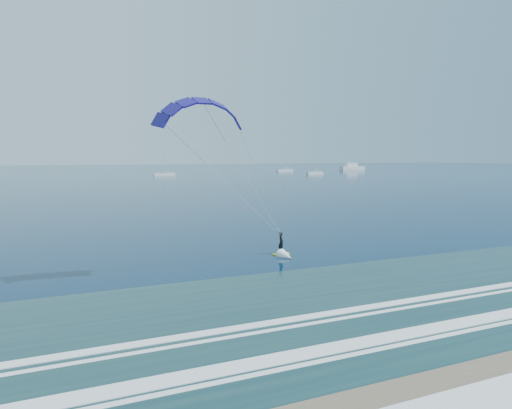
{
  "coord_description": "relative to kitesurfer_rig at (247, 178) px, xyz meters",
  "views": [
    {
      "loc": [
        -11.92,
        -11.49,
        8.81
      ],
      "look_at": [
        2.64,
        22.23,
        4.87
      ],
      "focal_mm": 32.0,
      "sensor_mm": 36.0,
      "label": 1
    }
  ],
  "objects": [
    {
      "name": "sailboat_3",
      "position": [
        101.45,
        193.01,
        -6.42
      ],
      "size": [
        9.15,
        2.4,
        12.42
      ],
      "color": "silver",
      "rests_on": "ground"
    },
    {
      "name": "sailboat_2",
      "position": [
        29.06,
        167.22,
        -6.42
      ],
      "size": [
        8.99,
        2.4,
        12.44
      ],
      "color": "silver",
      "rests_on": "ground"
    },
    {
      "name": "kitesurfer_rig",
      "position": [
        0.0,
        0.0,
        0.0
      ],
      "size": [
        14.29,
        9.08,
        13.66
      ],
      "color": "#C4ED1B",
      "rests_on": "ground"
    },
    {
      "name": "sailboat_4",
      "position": [
        97.38,
        154.05,
        -6.43
      ],
      "size": [
        8.09,
        2.4,
        11.05
      ],
      "color": "silver",
      "rests_on": "ground"
    },
    {
      "name": "motor_yacht",
      "position": [
        151.8,
        201.5,
        -5.37
      ],
      "size": [
        15.88,
        4.24,
        6.45
      ],
      "color": "silver",
      "rests_on": "ground"
    },
    {
      "name": "ground",
      "position": [
        -1.23,
        -20.74,
        -7.1
      ],
      "size": [
        900.0,
        900.0,
        0.0
      ],
      "primitive_type": "plane",
      "color": "#072C43",
      "rests_on": "ground"
    }
  ]
}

